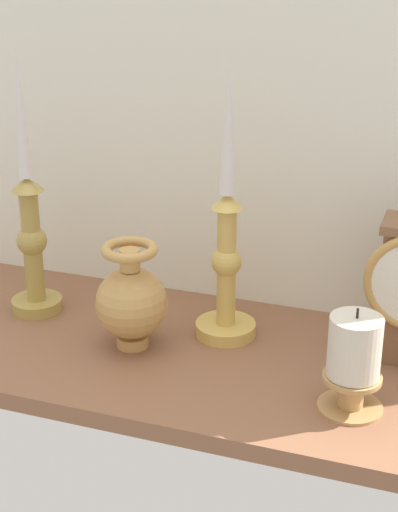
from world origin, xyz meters
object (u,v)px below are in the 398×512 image
Objects in this scene: candlestick_tall_center at (227,251)px; pillar_candle_front at (354,361)px; brass_vase_bulbous at (131,300)px; candlestick_tall_left at (31,230)px.

candlestick_tall_center reaches higher than pillar_candle_front.
brass_vase_bulbous is (-11.02, -7.35, -5.68)cm from candlestick_tall_center.
candlestick_tall_center is 2.95× the size of pillar_candle_front.
candlestick_tall_center is at bearing 33.71° from brass_vase_bulbous.
brass_vase_bulbous reaches higher than pillar_candle_front.
brass_vase_bulbous is 31.26cm from pillar_candle_front.
candlestick_tall_left is at bearing 163.15° from brass_vase_bulbous.
candlestick_tall_left is 1.00× the size of candlestick_tall_center.
candlestick_tall_center reaches higher than brass_vase_bulbous.
pillar_candle_front is at bearing -12.69° from candlestick_tall_left.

